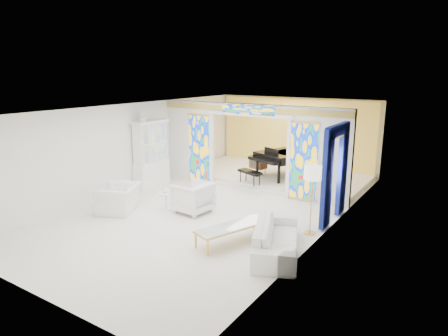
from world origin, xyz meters
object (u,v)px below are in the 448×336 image
Objects in this scene: sofa at (276,238)px; tv_console at (258,162)px; china_cabinet at (151,154)px; armchair_right at (193,197)px; grand_piano at (287,157)px; coffee_table at (233,227)px; armchair_left at (119,199)px.

sofa is 6.56m from tv_console.
armchair_right is (2.93, -1.41, -0.71)m from china_cabinet.
grand_piano is 1.21m from tv_console.
china_cabinet is 0.90× the size of grand_piano.
tv_console is at bearing 112.53° from coffee_table.
china_cabinet is at bearing 176.08° from armchair_left.
china_cabinet is 1.33× the size of coffee_table.
armchair_left is 5.84m from tv_console.
china_cabinet is 4.99m from grand_piano.
china_cabinet reaches higher than sofa.
tv_console is (-0.22, 4.46, 0.18)m from armchair_right.
grand_piano is (-1.18, 5.74, 0.57)m from coffee_table.
china_cabinet is 5.72m from coffee_table.
coffee_table is (5.04, -2.59, -0.77)m from china_cabinet.
coffee_table is 5.89m from grand_piano.
sofa is at bearing -43.75° from tv_console.
sofa is 1.13m from coffee_table.
armchair_right is at bearing -80.56° from grand_piano.
grand_piano is at bearing 101.62° from coffee_table.
armchair_right is 0.49× the size of coffee_table.
grand_piano is at bearing 174.20° from armchair_right.
coffee_table is 2.92× the size of tv_console.
sofa is at bearing 76.86° from armchair_right.
china_cabinet reaches higher than armchair_right.
china_cabinet reaches higher than tv_console.
grand_piano is at bearing 19.53° from tv_console.
armchair_left is at bearing 67.65° from sofa.
china_cabinet is at bearing -109.91° from armchair_right.
armchair_left is at bearing -91.98° from tv_console.
armchair_right is at bearing 150.87° from coffee_table.
tv_console reaches higher than sofa.
tv_console is (-2.34, 5.64, 0.24)m from coffee_table.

